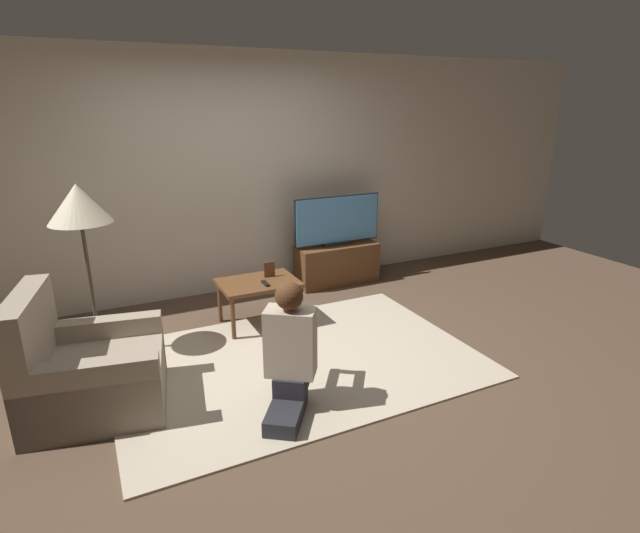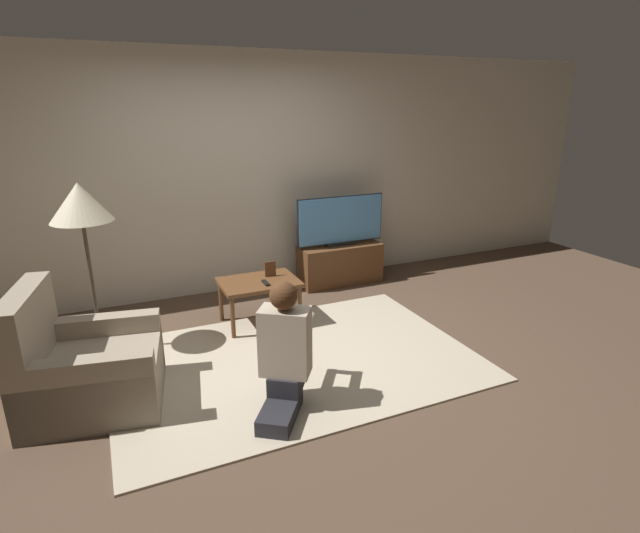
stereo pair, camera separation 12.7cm
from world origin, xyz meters
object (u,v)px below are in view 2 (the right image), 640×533
at_px(coffee_table, 259,286).
at_px(floor_lamp, 81,208).
at_px(tv, 341,221).
at_px(person_kneeling, 285,348).
at_px(armchair, 86,370).

distance_m(coffee_table, floor_lamp, 1.68).
bearing_deg(tv, person_kneeling, -124.80).
relative_size(tv, coffee_table, 1.47).
height_order(floor_lamp, armchair, floor_lamp).
relative_size(tv, person_kneeling, 1.15).
xyz_separation_m(tv, floor_lamp, (-2.66, -0.70, 0.50)).
relative_size(coffee_table, armchair, 0.72).
distance_m(floor_lamp, armchair, 1.30).
xyz_separation_m(coffee_table, floor_lamp, (-1.44, 0.02, 0.87)).
bearing_deg(person_kneeling, floor_lamp, -16.38).
xyz_separation_m(floor_lamp, person_kneeling, (1.17, -1.45, -0.80)).
height_order(tv, person_kneeling, tv).
bearing_deg(floor_lamp, coffee_table, -0.86).
distance_m(coffee_table, armchair, 1.74).
relative_size(tv, floor_lamp, 0.73).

